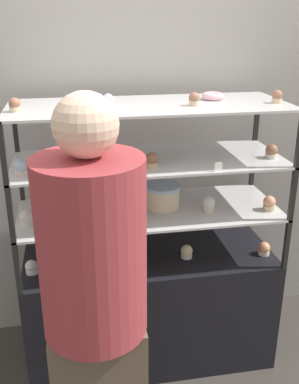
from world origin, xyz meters
TOP-DOWN VIEW (x-y plane):
  - ground_plane at (0.00, 0.00)m, footprint 20.00×20.00m
  - back_wall at (0.00, 0.42)m, footprint 8.00×0.05m
  - display_base at (0.00, 0.00)m, footprint 1.40×0.55m
  - display_riser_lower at (0.00, 0.00)m, footprint 1.40×0.55m
  - display_riser_middle at (0.00, 0.00)m, footprint 1.40×0.55m
  - display_riser_upper at (0.00, 0.00)m, footprint 1.40×0.55m
  - layer_cake_centerpiece at (0.07, 0.02)m, footprint 0.20×0.20m
  - sheet_cake_frosted at (-0.28, -0.06)m, footprint 0.23×0.18m
  - cupcake_0 at (-0.64, -0.08)m, footprint 0.07×0.07m
  - cupcake_1 at (-0.20, -0.10)m, footprint 0.07×0.07m
  - cupcake_2 at (0.20, -0.06)m, footprint 0.07×0.07m
  - cupcake_3 at (0.64, -0.11)m, footprint 0.07×0.07m
  - price_tag_0 at (-0.21, -0.25)m, footprint 0.04×0.00m
  - cupcake_4 at (-0.64, -0.08)m, footprint 0.07×0.07m
  - cupcake_5 at (-0.31, -0.07)m, footprint 0.07×0.07m
  - cupcake_6 at (0.31, -0.08)m, footprint 0.07×0.07m
  - cupcake_7 at (0.63, -0.13)m, footprint 0.07×0.07m
  - price_tag_1 at (-0.37, -0.25)m, footprint 0.04×0.00m
  - cupcake_8 at (-0.63, -0.13)m, footprint 0.06×0.06m
  - cupcake_9 at (-0.01, -0.13)m, footprint 0.06×0.06m
  - cupcake_10 at (0.63, -0.09)m, footprint 0.06×0.06m
  - price_tag_2 at (0.29, -0.25)m, footprint 0.04×0.00m
  - cupcake_11 at (-0.64, -0.08)m, footprint 0.05×0.05m
  - cupcake_12 at (-0.21, -0.05)m, footprint 0.05×0.05m
  - cupcake_13 at (0.21, -0.08)m, footprint 0.05×0.05m
  - cupcake_14 at (0.63, -0.08)m, footprint 0.05×0.05m
  - price_tag_3 at (-0.24, -0.25)m, footprint 0.04×0.00m
  - donut_glazed at (0.35, 0.07)m, footprint 0.12×0.12m
  - customer_figure at (-0.34, -0.73)m, footprint 0.40×0.40m

SIDE VIEW (x-z plane):
  - ground_plane at x=0.00m, z-range 0.00..0.00m
  - display_base at x=0.00m, z-range 0.00..0.68m
  - price_tag_0 at x=-0.21m, z-range 0.68..0.72m
  - cupcake_0 at x=-0.64m, z-range 0.68..0.75m
  - cupcake_1 at x=-0.20m, z-range 0.68..0.75m
  - cupcake_2 at x=0.20m, z-range 0.68..0.75m
  - cupcake_3 at x=0.64m, z-range 0.68..0.75m
  - customer_figure at x=-0.34m, z-range 0.06..1.78m
  - display_riser_lower at x=0.00m, z-range 0.81..1.09m
  - price_tag_1 at x=-0.37m, z-range 0.96..1.01m
  - cupcake_4 at x=-0.64m, z-range 0.96..1.04m
  - cupcake_5 at x=-0.31m, z-range 0.96..1.04m
  - cupcake_6 at x=0.31m, z-range 0.96..1.04m
  - cupcake_7 at x=0.63m, z-range 0.96..1.04m
  - layer_cake_centerpiece at x=0.07m, z-range 0.96..1.09m
  - display_riser_middle at x=0.00m, z-range 1.09..1.37m
  - price_tag_2 at x=0.29m, z-range 1.25..1.29m
  - sheet_cake_frosted at x=-0.28m, z-range 1.25..1.30m
  - cupcake_8 at x=-0.63m, z-range 1.24..1.32m
  - cupcake_9 at x=-0.01m, z-range 1.24..1.32m
  - cupcake_10 at x=0.63m, z-range 1.24..1.32m
  - back_wall at x=0.00m, z-range 0.00..2.60m
  - display_riser_upper at x=0.00m, z-range 1.37..1.66m
  - donut_glazed at x=0.35m, z-range 1.53..1.57m
  - price_tag_3 at x=-0.24m, z-range 1.53..1.58m
  - cupcake_11 at x=-0.64m, z-range 1.53..1.59m
  - cupcake_12 at x=-0.21m, z-range 1.53..1.59m
  - cupcake_13 at x=0.21m, z-range 1.53..1.59m
  - cupcake_14 at x=0.63m, z-range 1.53..1.59m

